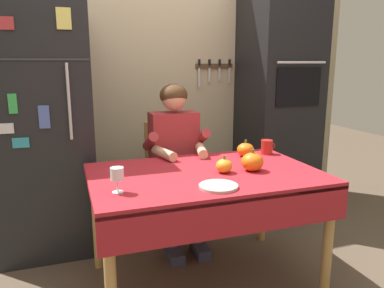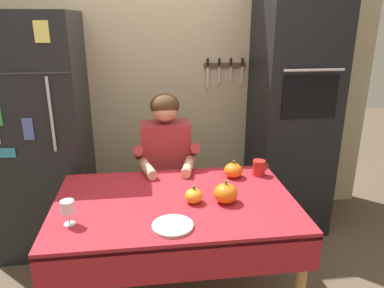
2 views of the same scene
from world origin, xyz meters
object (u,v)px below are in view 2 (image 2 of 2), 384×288
object	(u,v)px
dining_table	(175,214)
serving_tray	(173,226)
wall_oven	(292,108)
seated_person	(166,163)
pumpkin_small	(233,170)
refrigerator	(41,136)
wine_glass	(68,208)
pumpkin_medium	(194,196)
coffee_mug	(259,168)
chair_behind_person	(166,181)
pumpkin_large	(226,193)

from	to	relation	value
dining_table	serving_tray	distance (m)	0.29
wall_oven	serving_tray	distance (m)	1.65
seated_person	pumpkin_small	distance (m)	0.53
refrigerator	seated_person	bearing A→B (deg)	-16.59
wine_glass	pumpkin_medium	distance (m)	0.69
serving_tray	coffee_mug	bearing A→B (deg)	42.72
dining_table	pumpkin_small	size ratio (longest dim) A/B	11.44
chair_behind_person	seated_person	world-z (taller)	seated_person
pumpkin_large	chair_behind_person	bearing A→B (deg)	109.69
refrigerator	seated_person	world-z (taller)	refrigerator
refrigerator	dining_table	bearing A→B (deg)	-42.91
seated_person	wine_glass	world-z (taller)	seated_person
refrigerator	dining_table	distance (m)	1.32
coffee_mug	serving_tray	size ratio (longest dim) A/B	0.52
pumpkin_medium	pumpkin_small	size ratio (longest dim) A/B	0.88
seated_person	pumpkin_large	bearing A→B (deg)	-65.21
chair_behind_person	pumpkin_large	bearing A→B (deg)	-70.31
pumpkin_large	wine_glass	bearing A→B (deg)	-171.05
seated_person	serving_tray	xyz separation A→B (m)	(-0.02, -0.88, 0.01)
refrigerator	pumpkin_small	distance (m)	1.49
refrigerator	wine_glass	xyz separation A→B (m)	(0.39, -1.06, -0.06)
chair_behind_person	pumpkin_large	world-z (taller)	chair_behind_person
coffee_mug	pumpkin_large	xyz separation A→B (m)	(-0.31, -0.35, 0.01)
chair_behind_person	pumpkin_large	xyz separation A→B (m)	(0.30, -0.84, 0.29)
pumpkin_medium	refrigerator	bearing A→B (deg)	139.19
pumpkin_large	pumpkin_medium	distance (m)	0.18
dining_table	pumpkin_medium	xyz separation A→B (m)	(0.10, -0.03, 0.13)
dining_table	pumpkin_medium	bearing A→B (deg)	-14.69
wall_oven	chair_behind_person	xyz separation A→B (m)	(-1.06, -0.13, -0.54)
pumpkin_small	dining_table	bearing A→B (deg)	-144.42
wine_glass	pumpkin_small	xyz separation A→B (m)	(0.98, 0.48, -0.05)
serving_tray	dining_table	bearing A→B (deg)	82.39
wine_glass	serving_tray	xyz separation A→B (m)	(0.53, -0.10, -0.09)
serving_tray	pumpkin_medium	bearing A→B (deg)	60.26
refrigerator	pumpkin_large	distance (m)	1.55
seated_person	wine_glass	xyz separation A→B (m)	(-0.55, -0.78, 0.10)
pumpkin_large	pumpkin_small	world-z (taller)	pumpkin_large
pumpkin_medium	dining_table	bearing A→B (deg)	165.31
wall_oven	wine_glass	size ratio (longest dim) A/B	15.45
dining_table	seated_person	world-z (taller)	seated_person
wine_glass	wall_oven	bearing A→B (deg)	34.36
chair_behind_person	seated_person	bearing A→B (deg)	-90.00
wine_glass	pumpkin_medium	xyz separation A→B (m)	(0.67, 0.15, -0.05)
pumpkin_large	serving_tray	size ratio (longest dim) A/B	0.65
seated_person	coffee_mug	bearing A→B (deg)	-25.93
chair_behind_person	serving_tray	world-z (taller)	chair_behind_person
refrigerator	seated_person	xyz separation A→B (m)	(0.94, -0.28, -0.16)
refrigerator	chair_behind_person	bearing A→B (deg)	-5.51
seated_person	pumpkin_medium	world-z (taller)	seated_person
seated_person	pumpkin_small	world-z (taller)	seated_person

